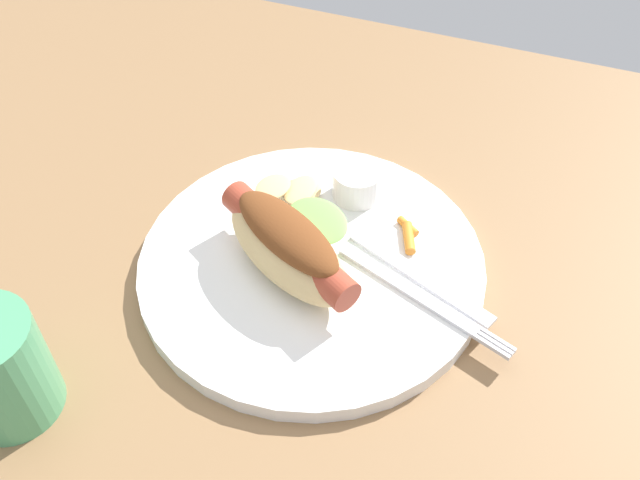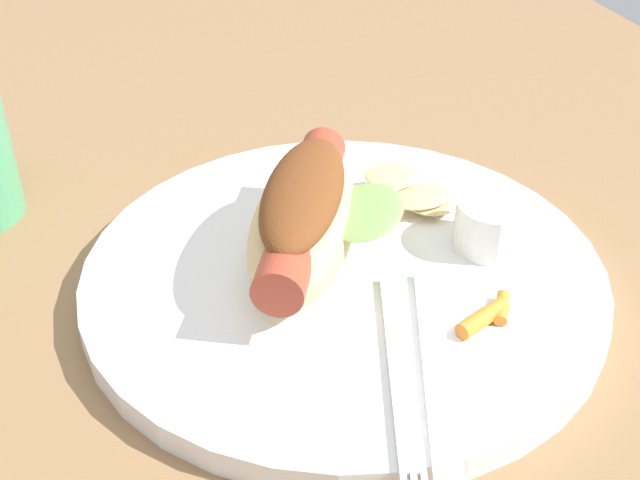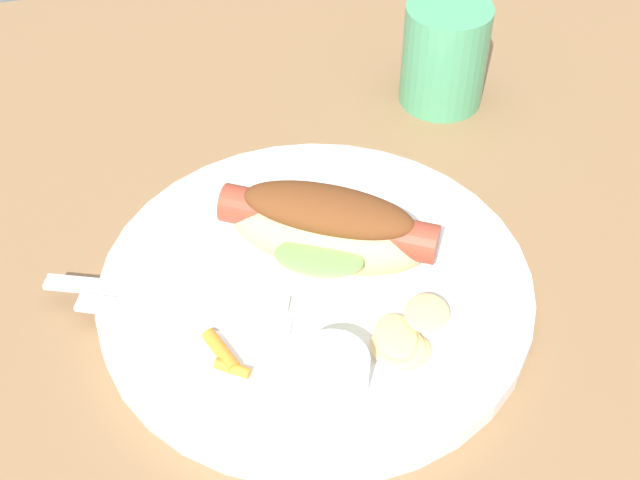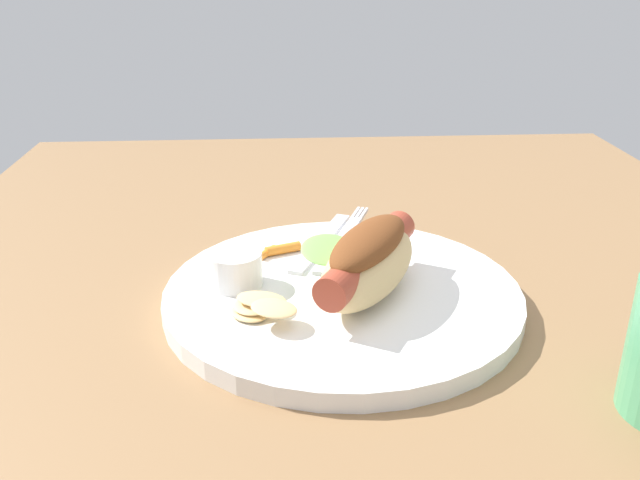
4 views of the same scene
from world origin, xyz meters
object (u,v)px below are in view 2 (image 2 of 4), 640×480
plate (343,277)px  sauce_ramekin (493,224)px  hot_dog (299,218)px  fork (402,382)px  knife (436,365)px  chips_pile (419,194)px  carrot_garnish (488,315)px

plate → sauce_ramekin: sauce_ramekin is taller
hot_dog → fork: size_ratio=0.92×
sauce_ramekin → knife: sauce_ramekin is taller
knife → chips_pile: 14.97cm
knife → hot_dog: bearing=-139.8°
plate → fork: size_ratio=1.84×
plate → chips_pile: (4.39, -6.90, 1.71)cm
sauce_ramekin → knife: 11.59cm
hot_dog → carrot_garnish: size_ratio=3.63×
sauce_ramekin → chips_pile: bearing=22.1°
fork → carrot_garnish: carrot_garnish is taller
knife → chips_pile: size_ratio=2.17×
hot_dog → carrot_garnish: bearing=71.4°
plate → carrot_garnish: bearing=-143.2°
sauce_ramekin → knife: size_ratio=0.31×
hot_dog → knife: 11.67cm
chips_pile → fork: bearing=151.5°
fork → plate: bearing=-165.1°
hot_dog → sauce_ramekin: (-2.36, -11.38, -1.64)cm
chips_pile → knife: bearing=157.7°
plate → hot_dog: (1.30, 2.27, 3.94)cm
plate → knife: knife is taller
carrot_garnish → hot_dog: bearing=42.0°
plate → chips_pile: bearing=-57.6°
chips_pile → carrot_garnish: 11.73cm
plate → sauce_ramekin: size_ratio=6.58×
sauce_ramekin → knife: bearing=136.7°
fork → knife: 2.20cm
fork → carrot_garnish: bearing=133.8°
plate → sauce_ramekin: bearing=-96.6°
fork → chips_pile: (14.39, -7.81, 0.71)cm
hot_dog → knife: hot_dog is taller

